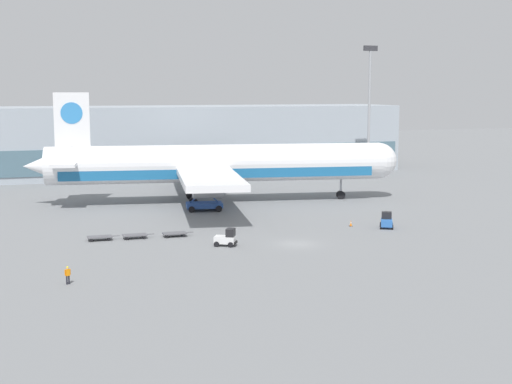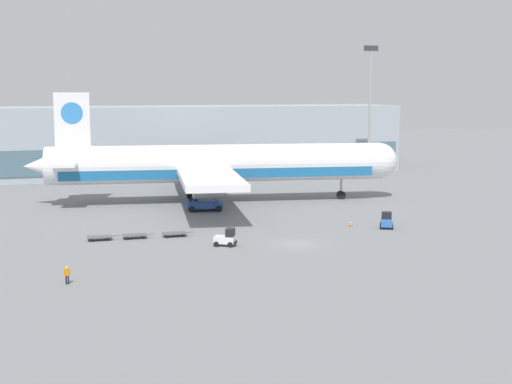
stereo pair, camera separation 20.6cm
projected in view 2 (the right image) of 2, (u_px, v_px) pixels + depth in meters
ground_plane at (297, 244)px, 81.00m from camera, size 400.00×400.00×0.00m
terminal_building at (187, 140)px, 149.29m from camera, size 90.00×18.20×14.00m
light_mast at (370, 104)px, 137.50m from camera, size 2.80×0.50×25.73m
airplane_main at (213, 165)px, 110.35m from camera, size 57.80×48.66×17.00m
scissor_lift_loader at (204, 196)px, 103.23m from camera, size 5.60×4.06×5.41m
baggage_tug_foreground at (387, 221)px, 90.30m from camera, size 2.46×2.81×2.00m
baggage_tug_mid at (226, 238)px, 79.96m from camera, size 2.81×2.50×2.00m
baggage_dolly_lead at (100, 237)px, 82.97m from camera, size 3.71×1.54×0.48m
baggage_dolly_second at (135, 235)px, 83.97m from camera, size 3.71×1.54×0.48m
baggage_dolly_third at (175, 233)px, 85.07m from camera, size 3.71×1.54×0.48m
ground_crew_near at (67, 274)px, 64.17m from camera, size 0.54×0.33×1.66m
traffic_cone_near at (351, 223)px, 91.51m from camera, size 0.40×0.40×0.78m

